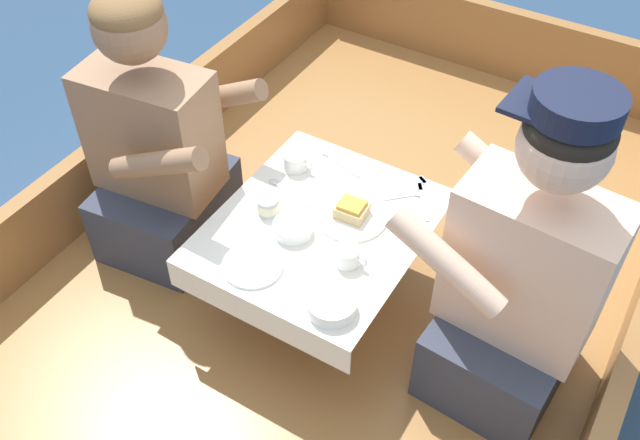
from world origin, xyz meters
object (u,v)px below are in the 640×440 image
object	(u,v)px
coffee_cup_port	(296,161)
coffee_cup_starboard	(348,255)
person_port	(157,152)
tin_can	(268,206)
person_starboard	(521,282)
sandwich	(352,209)

from	to	relation	value
coffee_cup_port	coffee_cup_starboard	distance (m)	0.44
person_port	tin_can	distance (m)	0.44
coffee_cup_starboard	tin_can	bearing A→B (deg)	169.96
person_port	person_starboard	xyz separation A→B (m)	(1.20, 0.05, 0.03)
person_port	tin_can	bearing A→B (deg)	-7.93
person_port	tin_can	size ratio (longest dim) A/B	14.21
person_starboard	sandwich	distance (m)	0.54
person_port	person_starboard	size ratio (longest dim) A/B	0.93
coffee_cup_port	coffee_cup_starboard	world-z (taller)	same
coffee_cup_starboard	person_port	bearing A→B (deg)	175.09
person_starboard	tin_can	size ratio (longest dim) A/B	15.27
person_starboard	coffee_cup_port	bearing A→B (deg)	-6.60
person_port	coffee_cup_port	distance (m)	0.45
tin_can	person_starboard	bearing A→B (deg)	4.83
person_port	tin_can	xyz separation A→B (m)	(0.44, -0.01, -0.02)
coffee_cup_port	tin_can	size ratio (longest dim) A/B	1.61
person_starboard	coffee_cup_starboard	world-z (taller)	person_starboard
person_starboard	coffee_cup_starboard	distance (m)	0.47
person_port	coffee_cup_starboard	xyz separation A→B (m)	(0.75, -0.06, -0.01)
sandwich	coffee_cup_starboard	bearing A→B (deg)	-64.23
tin_can	coffee_cup_port	bearing A→B (deg)	100.10
sandwich	coffee_cup_port	bearing A→B (deg)	158.16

